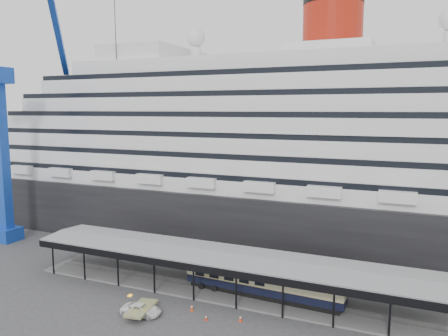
# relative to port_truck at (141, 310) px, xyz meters

# --- Properties ---
(ground) EXTENTS (200.00, 200.00, 0.00)m
(ground) POSITION_rel_port_truck_xyz_m (6.73, 5.03, -0.66)
(ground) COLOR #37373A
(ground) RESTS_ON ground
(cruise_ship) EXTENTS (130.00, 30.00, 43.90)m
(cruise_ship) POSITION_rel_port_truck_xyz_m (6.77, 37.03, 17.69)
(cruise_ship) COLOR black
(cruise_ship) RESTS_ON ground
(platform_canopy) EXTENTS (56.00, 9.18, 5.30)m
(platform_canopy) POSITION_rel_port_truck_xyz_m (6.73, 10.03, 1.70)
(platform_canopy) COLOR slate
(platform_canopy) RESTS_ON ground
(crane_blue) EXTENTS (22.63, 19.19, 47.60)m
(crane_blue) POSITION_rel_port_truck_xyz_m (-38.39, 15.65, 19.30)
(crane_blue) COLOR blue
(crane_blue) RESTS_ON ground
(port_truck) EXTENTS (4.98, 2.79, 1.32)m
(port_truck) POSITION_rel_port_truck_xyz_m (0.00, 0.00, 0.00)
(port_truck) COLOR white
(port_truck) RESTS_ON ground
(pullman_carriage) EXTENTS (20.91, 3.70, 20.42)m
(pullman_carriage) POSITION_rel_port_truck_xyz_m (11.64, 10.03, 1.84)
(pullman_carriage) COLOR black
(pullman_carriage) RESTS_ON ground
(traffic_cone_left) EXTENTS (0.44, 0.44, 0.65)m
(traffic_cone_left) POSITION_rel_port_truck_xyz_m (7.54, 1.86, -0.33)
(traffic_cone_left) COLOR red
(traffic_cone_left) RESTS_ON ground
(traffic_cone_mid) EXTENTS (0.43, 0.43, 0.79)m
(traffic_cone_mid) POSITION_rel_port_truck_xyz_m (4.91, 3.35, -0.27)
(traffic_cone_mid) COLOR #D3450B
(traffic_cone_mid) RESTS_ON ground
(traffic_cone_right) EXTENTS (0.47, 0.47, 0.75)m
(traffic_cone_right) POSITION_rel_port_truck_xyz_m (11.24, 3.19, -0.28)
(traffic_cone_right) COLOR red
(traffic_cone_right) RESTS_ON ground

